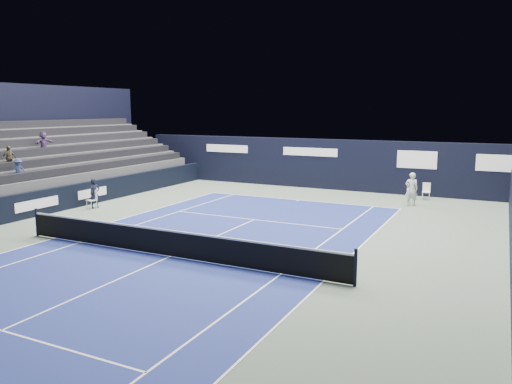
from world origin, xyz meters
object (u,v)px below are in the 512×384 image
folding_chair_back_b (426,190)px  folding_chair_back_a (411,188)px  tennis_net (170,242)px  line_judge_chair (93,198)px  tennis_player (411,189)px

folding_chair_back_b → folding_chair_back_a: bearing=162.0°
folding_chair_back_b → tennis_net: 16.41m
folding_chair_back_a → folding_chair_back_b: size_ratio=0.87×
folding_chair_back_a → line_judge_chair: bearing=-168.4°
folding_chair_back_b → line_judge_chair: size_ratio=1.01×
folding_chair_back_a → line_judge_chair: size_ratio=0.88×
folding_chair_back_b → tennis_player: bearing=-105.9°
tennis_net → tennis_player: tennis_player is taller
folding_chair_back_a → tennis_player: bearing=-104.9°
line_judge_chair → tennis_player: size_ratio=0.53×
folding_chair_back_a → tennis_net: 16.30m
tennis_net → line_judge_chair: bearing=148.8°
folding_chair_back_a → folding_chair_back_b: folding_chair_back_b is taller
tennis_net → tennis_player: bearing=66.0°
tennis_player → tennis_net: bearing=-114.0°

